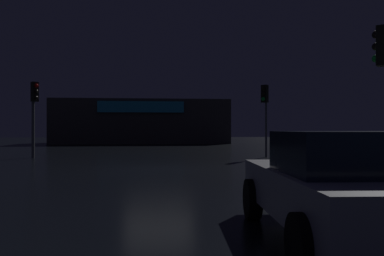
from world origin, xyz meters
TOP-DOWN VIEW (x-y plane):
  - ground_plane at (0.00, 0.00)m, footprint 120.00×120.00m
  - store_building at (-1.11, 28.78)m, footprint 17.86×7.34m
  - traffic_signal_main at (5.69, -5.18)m, footprint 0.43×0.42m
  - traffic_signal_opposite at (5.70, 5.88)m, footprint 0.42×0.42m
  - traffic_signal_cross_left at (-6.21, 6.62)m, footprint 0.42×0.42m
  - car_near at (2.14, -10.10)m, footprint 2.26×4.24m

SIDE VIEW (x-z plane):
  - ground_plane at x=0.00m, z-range 0.00..0.00m
  - car_near at x=2.14m, z-range 0.01..1.47m
  - store_building at x=-1.11m, z-range 0.01..4.49m
  - traffic_signal_cross_left at x=-6.21m, z-range 0.77..4.67m
  - traffic_signal_opposite at x=5.70m, z-range 0.99..4.78m
  - traffic_signal_main at x=5.69m, z-range 0.90..5.06m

